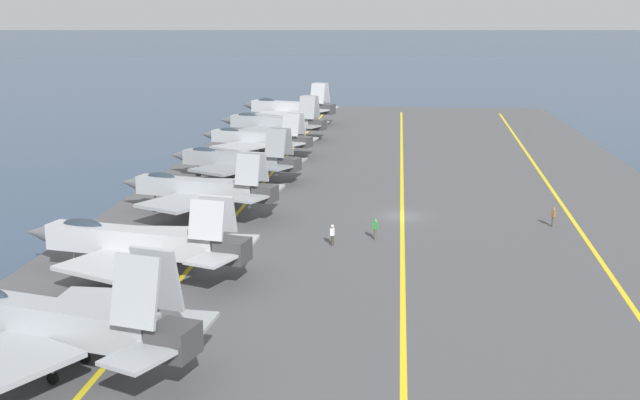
{
  "coord_description": "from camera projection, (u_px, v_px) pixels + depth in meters",
  "views": [
    {
      "loc": [
        -70.28,
        0.54,
        18.02
      ],
      "look_at": [
        -5.11,
        6.94,
        2.9
      ],
      "focal_mm": 45.0,
      "sensor_mm": 36.0,
      "label": 1
    }
  ],
  "objects": [
    {
      "name": "crew_brown_vest",
      "position": [
        553.0,
        216.0,
        68.25
      ],
      "size": [
        0.46,
        0.45,
        1.74
      ],
      "color": "#4C473D",
      "rests_on": "carrier_deck"
    },
    {
      "name": "deck_stripe_centerline",
      "position": [
        402.0,
        216.0,
        72.06
      ],
      "size": [
        158.89,
        0.36,
        0.01
      ],
      "primitive_type": "cube",
      "color": "yellow",
      "rests_on": "carrier_deck"
    },
    {
      "name": "parked_jet_fourth",
      "position": [
        200.0,
        189.0,
        71.5
      ],
      "size": [
        13.82,
        15.5,
        6.06
      ],
      "color": "#93999E",
      "rests_on": "carrier_deck"
    },
    {
      "name": "parked_jet_third",
      "position": [
        136.0,
        242.0,
        55.16
      ],
      "size": [
        13.04,
        17.14,
        5.92
      ],
      "color": "#A8AAAF",
      "rests_on": "carrier_deck"
    },
    {
      "name": "parked_jet_sixth",
      "position": [
        257.0,
        139.0,
        102.31
      ],
      "size": [
        14.11,
        16.12,
        5.83
      ],
      "color": "#9EA3A8",
      "rests_on": "carrier_deck"
    },
    {
      "name": "deck_stripe_edge_line",
      "position": [
        238.0,
        212.0,
        73.49
      ],
      "size": [
        158.89,
        1.81,
        0.01
      ],
      "primitive_type": "cube",
      "rotation": [
        0.0,
        0.0,
        -0.01
      ],
      "color": "yellow",
      "rests_on": "carrier_deck"
    },
    {
      "name": "parked_jet_eighth",
      "position": [
        289.0,
        107.0,
        133.26
      ],
      "size": [
        13.83,
        16.9,
        6.89
      ],
      "color": "#A8AAAF",
      "rests_on": "carrier_deck"
    },
    {
      "name": "deck_stripe_foul_line",
      "position": [
        573.0,
        220.0,
        70.64
      ],
      "size": [
        158.79,
        6.39,
        0.01
      ],
      "primitive_type": "cube",
      "rotation": [
        0.0,
        0.0,
        -0.04
      ],
      "color": "yellow",
      "rests_on": "carrier_deck"
    },
    {
      "name": "parked_jet_second",
      "position": [
        51.0,
        321.0,
        40.08
      ],
      "size": [
        13.79,
        16.9,
        6.93
      ],
      "color": "#93999E",
      "rests_on": "carrier_deck"
    },
    {
      "name": "crew_green_vest",
      "position": [
        375.0,
        228.0,
        64.26
      ],
      "size": [
        0.38,
        0.45,
        1.78
      ],
      "color": "#4C473D",
      "rests_on": "carrier_deck"
    },
    {
      "name": "ground_plane",
      "position": [
        402.0,
        220.0,
        72.15
      ],
      "size": [
        2000.0,
        2000.0,
        0.0
      ],
      "primitive_type": "plane",
      "color": "#2D425B"
    },
    {
      "name": "crew_white_vest",
      "position": [
        332.0,
        234.0,
        62.64
      ],
      "size": [
        0.43,
        0.35,
        1.7
      ],
      "color": "#383328",
      "rests_on": "carrier_deck"
    },
    {
      "name": "parked_jet_fifth",
      "position": [
        236.0,
        160.0,
        87.49
      ],
      "size": [
        11.95,
        16.04,
        6.02
      ],
      "color": "gray",
      "rests_on": "carrier_deck"
    },
    {
      "name": "parked_jet_seventh",
      "position": [
        274.0,
        123.0,
        116.34
      ],
      "size": [
        13.73,
        16.66,
        6.52
      ],
      "color": "gray",
      "rests_on": "carrier_deck"
    },
    {
      "name": "carrier_deck",
      "position": [
        402.0,
        218.0,
        72.11
      ],
      "size": [
        176.55,
        54.5,
        0.4
      ],
      "primitive_type": "cube",
      "color": "#4C4C4F",
      "rests_on": "ground"
    }
  ]
}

